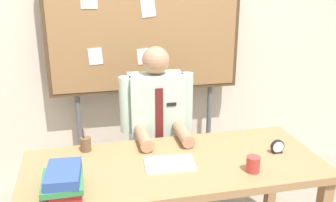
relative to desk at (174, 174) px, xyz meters
name	(u,v)px	position (x,y,z in m)	size (l,w,h in m)	color
back_wall	(142,34)	(0.00, 1.19, 0.69)	(6.40, 0.08, 2.70)	beige
desk	(174,174)	(0.00, 0.00, 0.00)	(1.86, 0.77, 0.74)	#9E754C
person	(157,141)	(0.00, 0.55, -0.02)	(0.55, 0.56, 1.37)	#2D2D33
bulletin_board	(145,32)	(0.00, 0.99, 0.74)	(1.58, 0.09, 1.94)	#4C3823
book_stack	(63,180)	(-0.66, -0.19, 0.16)	(0.22, 0.29, 0.14)	#B22D2D
open_notebook	(169,164)	(-0.03, -0.02, 0.09)	(0.30, 0.21, 0.01)	silver
desk_clock	(277,147)	(0.69, -0.02, 0.13)	(0.09, 0.04, 0.09)	black
coffee_mug	(253,164)	(0.43, -0.21, 0.13)	(0.08, 0.08, 0.10)	#B23833
pen_holder	(86,144)	(-0.53, 0.29, 0.13)	(0.07, 0.07, 0.16)	brown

